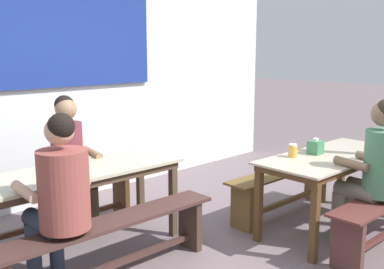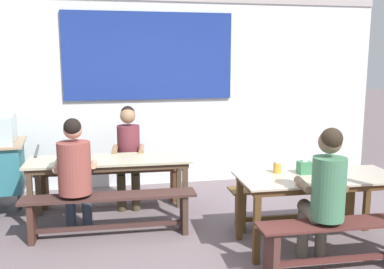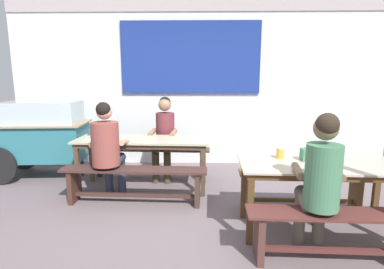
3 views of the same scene
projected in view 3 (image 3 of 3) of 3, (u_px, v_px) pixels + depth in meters
name	position (u px, v px, depth m)	size (l,w,h in m)	color
ground_plane	(200.00, 222.00, 3.44)	(40.00, 40.00, 0.00)	slate
backdrop_wall	(200.00, 81.00, 5.55)	(6.78, 0.23, 2.90)	white
dining_table_far	(143.00, 144.00, 4.36)	(1.91, 0.69, 0.74)	#BAB898
dining_table_near	(320.00, 171.00, 3.12)	(1.65, 0.75, 0.74)	#BFB09A
bench_far_back	(151.00, 157.00, 4.96)	(1.91, 0.34, 0.47)	#553322
bench_far_front	(134.00, 179.00, 3.89)	(1.85, 0.35, 0.47)	#422925
bench_near_back	(302.00, 186.00, 3.72)	(1.53, 0.35, 0.47)	brown
bench_near_front	(339.00, 231.00, 2.64)	(1.61, 0.36, 0.47)	#562A26
food_cart	(43.00, 133.00, 4.91)	(1.73, 0.94, 1.22)	teal
person_left_back_turned	(107.00, 146.00, 3.89)	(0.46, 0.58, 1.30)	#30394C
person_center_facing	(164.00, 133.00, 4.81)	(0.43, 0.52, 1.29)	#453B27
person_near_front	(320.00, 178.00, 2.64)	(0.44, 0.54, 1.32)	#6A6657
tissue_box	(307.00, 155.00, 3.22)	(0.13, 0.12, 0.15)	#3C8053
condiment_jar	(280.00, 153.00, 3.30)	(0.08, 0.08, 0.12)	gold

